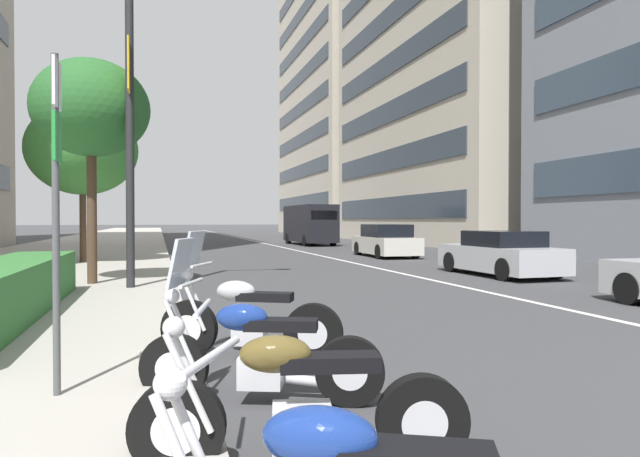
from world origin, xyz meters
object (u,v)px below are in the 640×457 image
(street_lamp_with_banners, at_px, (145,61))
(parking_sign_by_curb, at_px, (56,182))
(street_tree_by_lamp_post, at_px, (91,109))
(street_tree_near_plaza_corner, at_px, (82,150))
(car_mid_block_traffic, at_px, (500,254))
(motorcycle_by_sign_pole, at_px, (298,409))
(motorcycle_nearest_camera, at_px, (247,321))
(car_approaching_light, at_px, (386,241))
(delivery_van_ahead, at_px, (310,224))
(motorcycle_mid_row, at_px, (256,355))

(street_lamp_with_banners, bearing_deg, parking_sign_by_curb, 175.87)
(street_lamp_with_banners, relative_size, street_tree_by_lamp_post, 1.59)
(street_tree_by_lamp_post, height_order, street_tree_near_plaza_corner, street_tree_near_plaza_corner)
(parking_sign_by_curb, bearing_deg, car_mid_block_traffic, -49.93)
(motorcycle_by_sign_pole, height_order, motorcycle_nearest_camera, motorcycle_nearest_camera)
(street_tree_by_lamp_post, bearing_deg, parking_sign_by_curb, -175.60)
(motorcycle_nearest_camera, height_order, car_mid_block_traffic, motorcycle_nearest_camera)
(car_approaching_light, height_order, street_tree_by_lamp_post, street_tree_by_lamp_post)
(street_tree_near_plaza_corner, bearing_deg, motorcycle_by_sign_pole, -168.87)
(motorcycle_nearest_camera, height_order, street_tree_by_lamp_post, street_tree_by_lamp_post)
(motorcycle_by_sign_pole, bearing_deg, delivery_van_ahead, -93.44)
(motorcycle_mid_row, height_order, car_mid_block_traffic, motorcycle_mid_row)
(motorcycle_nearest_camera, distance_m, street_tree_by_lamp_post, 8.60)
(car_approaching_light, xyz_separation_m, street_tree_by_lamp_post, (-8.73, 11.18, 3.52))
(motorcycle_mid_row, distance_m, parking_sign_by_curb, 2.24)
(car_approaching_light, xyz_separation_m, street_lamp_with_banners, (-9.78, 9.97, 4.43))
(street_lamp_with_banners, bearing_deg, street_tree_near_plaza_corner, 15.71)
(motorcycle_by_sign_pole, height_order, street_tree_by_lamp_post, street_tree_by_lamp_post)
(motorcycle_by_sign_pole, relative_size, delivery_van_ahead, 0.36)
(street_tree_near_plaza_corner, bearing_deg, car_approaching_light, -81.99)
(motorcycle_by_sign_pole, xyz_separation_m, motorcycle_mid_row, (1.37, 0.04, 0.02))
(car_mid_block_traffic, xyz_separation_m, street_tree_near_plaza_corner, (6.85, 12.16, 3.47))
(motorcycle_by_sign_pole, relative_size, car_mid_block_traffic, 0.52)
(car_approaching_light, xyz_separation_m, delivery_van_ahead, (12.23, 0.13, 0.71))
(motorcycle_nearest_camera, relative_size, street_tree_by_lamp_post, 0.39)
(motorcycle_nearest_camera, bearing_deg, motorcycle_mid_row, 110.37)
(motorcycle_by_sign_pole, xyz_separation_m, car_mid_block_traffic, (10.40, -8.77, 0.21))
(motorcycle_mid_row, bearing_deg, street_tree_by_lamp_post, -54.69)
(delivery_van_ahead, height_order, parking_sign_by_curb, parking_sign_by_curb)
(street_tree_by_lamp_post, bearing_deg, street_lamp_with_banners, -131.10)
(car_mid_block_traffic, relative_size, parking_sign_by_curb, 1.45)
(car_mid_block_traffic, bearing_deg, street_tree_near_plaza_corner, 60.20)
(car_mid_block_traffic, relative_size, car_approaching_light, 0.98)
(car_mid_block_traffic, height_order, delivery_van_ahead, delivery_van_ahead)
(car_approaching_light, distance_m, street_lamp_with_banners, 14.66)
(delivery_van_ahead, bearing_deg, street_tree_by_lamp_post, 149.97)
(car_approaching_light, height_order, street_tree_near_plaza_corner, street_tree_near_plaza_corner)
(motorcycle_by_sign_pole, height_order, delivery_van_ahead, delivery_van_ahead)
(street_tree_near_plaza_corner, bearing_deg, motorcycle_mid_row, -168.06)
(motorcycle_by_sign_pole, xyz_separation_m, delivery_van_ahead, (31.21, -8.72, 0.98))
(motorcycle_mid_row, height_order, street_tree_near_plaza_corner, street_tree_near_plaza_corner)
(street_lamp_with_banners, distance_m, street_tree_by_lamp_post, 1.84)
(delivery_van_ahead, bearing_deg, street_tree_near_plaza_corner, 136.81)
(parking_sign_by_curb, bearing_deg, street_tree_by_lamp_post, 4.40)
(motorcycle_by_sign_pole, height_order, street_tree_near_plaza_corner, street_tree_near_plaza_corner)
(motorcycle_nearest_camera, height_order, car_approaching_light, motorcycle_nearest_camera)
(motorcycle_by_sign_pole, relative_size, motorcycle_nearest_camera, 1.08)
(motorcycle_by_sign_pole, bearing_deg, motorcycle_mid_row, -76.34)
(delivery_van_ahead, bearing_deg, parking_sign_by_curb, 158.43)
(motorcycle_mid_row, xyz_separation_m, street_tree_by_lamp_post, (8.88, 2.30, 3.76))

